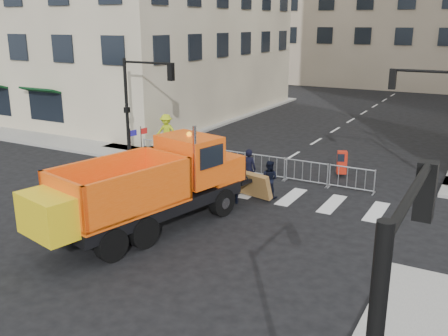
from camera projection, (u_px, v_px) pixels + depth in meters
The scene contains 10 objects.
ground at pixel (170, 230), 17.96m from camera, with size 120.00×120.00×0.00m, color black.
sidewalk_back at pixel (267, 170), 25.07m from camera, with size 64.00×5.00×0.15m, color gray.
traffic_light_left at pixel (127, 108), 27.22m from camera, with size 0.18×0.18×5.40m, color black.
crowd_barriers at pixel (246, 163), 24.53m from camera, with size 12.60×0.60×1.10m, color #9EA0A5, non-canonical shape.
plow_truck at pixel (147, 186), 17.55m from camera, with size 4.68×10.01×3.76m.
cop_a at pixel (249, 169), 22.26m from camera, with size 0.67×0.44×1.84m, color black.
cop_b at pixel (269, 179), 21.14m from camera, with size 0.79×0.62×1.63m, color black.
cop_c at pixel (234, 180), 20.41m from camera, with size 1.19×0.50×2.03m, color black.
worker at pixel (166, 132), 28.61m from camera, with size 1.32×0.76×2.04m, color #B6CA17.
newspaper_box at pixel (342, 162), 24.10m from camera, with size 0.45×0.40×1.10m, color red.
Camera 1 is at (9.78, -13.56, 7.20)m, focal length 40.00 mm.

